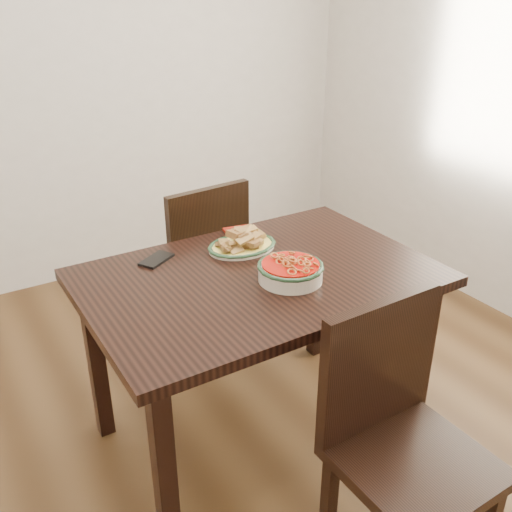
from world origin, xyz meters
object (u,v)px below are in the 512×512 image
chair_far (199,259)px  noodle_bowl (290,269)px  dining_table (259,295)px  smartphone (156,260)px  chair_near (397,429)px  fish_plate (242,239)px

chair_far → noodle_bowl: size_ratio=3.73×
dining_table → smartphone: size_ratio=9.26×
chair_near → noodle_bowl: (-0.00, 0.57, 0.29)m
chair_far → noodle_bowl: bearing=83.3°
noodle_bowl → smartphone: 0.53m
fish_plate → smartphone: size_ratio=2.02×
dining_table → chair_near: size_ratio=1.42×
dining_table → smartphone: (-0.28, 0.29, 0.10)m
fish_plate → chair_near: bearing=-88.9°
smartphone → fish_plate: bearing=-43.6°
dining_table → fish_plate: fish_plate is taller
chair_near → smartphone: 1.06m
chair_far → smartphone: 0.59m
chair_far → fish_plate: chair_far is taller
noodle_bowl → smartphone: noodle_bowl is taller
fish_plate → smartphone: (-0.33, 0.08, -0.04)m
dining_table → noodle_bowl: 0.18m
dining_table → smartphone: smartphone is taller
dining_table → fish_plate: size_ratio=4.59×
dining_table → fish_plate: bearing=75.9°
dining_table → chair_far: 0.71m
chair_near → smartphone: (-0.35, 0.96, 0.26)m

